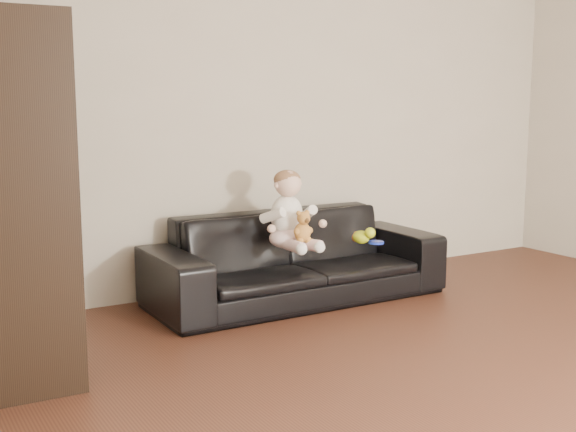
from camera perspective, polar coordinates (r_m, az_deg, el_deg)
wall_back at (r=5.52m, az=1.02°, el=8.25°), size 5.00×0.00×5.00m
wall_left at (r=2.00m, az=-19.61°, el=6.44°), size 0.00×5.50×5.50m
sofa at (r=5.03m, az=0.65°, el=-3.28°), size 2.07×0.81×0.60m
cabinet at (r=3.70m, az=-20.47°, el=0.99°), size 0.47×0.63×1.79m
shelf_item at (r=3.67m, az=-20.51°, el=7.24°), size 0.19×0.26×0.28m
baby at (r=4.81m, az=0.09°, el=0.13°), size 0.36×0.45×0.53m
teddy_bear at (r=4.69m, az=1.19°, el=-0.88°), size 0.12×0.12×0.21m
toy_green at (r=5.04m, az=5.80°, el=-1.67°), size 0.12×0.14×0.09m
toy_rattle at (r=5.09m, az=5.43°, el=-1.71°), size 0.08×0.08×0.07m
toy_blue_disc at (r=5.06m, az=6.98°, el=-2.09°), size 0.14×0.14×0.02m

